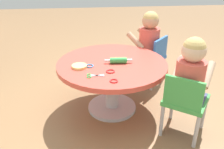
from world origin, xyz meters
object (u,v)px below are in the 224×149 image
Objects in this scene: seated_child_right at (149,36)px; craft_scissors at (93,76)px; rolling_pin at (118,60)px; child_chair_right at (151,58)px; seated_child_left at (191,72)px; child_chair_left at (185,101)px; craft_table at (112,73)px.

seated_child_right is 0.95m from craft_scissors.
craft_scissors is (-0.22, 0.22, -0.02)m from rolling_pin.
child_chair_right is at bearing -42.54° from craft_scissors.
rolling_pin is at bearing 138.99° from child_chair_right.
seated_child_left and seated_child_right have the same top height.
child_chair_left is at bearing -175.98° from seated_child_right.
child_chair_left reaches higher than craft_scissors.
child_chair_left is at bearing -104.17° from craft_scissors.
craft_scissors is at bearing 75.83° from child_chair_left.
child_chair_right is at bearing 3.93° from seated_child_left.
craft_table is at bearing 63.48° from rolling_pin.
seated_child_right reaches higher than craft_table.
child_chair_left is at bearing -130.92° from rolling_pin.
child_chair_left is 2.32× the size of rolling_pin.
rolling_pin reaches higher than craft_table.
rolling_pin is (-0.51, 0.39, -0.04)m from seated_child_right.
seated_child_left reaches higher than child_chair_right.
child_chair_left is 0.71m from craft_scissors.
seated_child_left is (-0.38, -0.52, 0.17)m from craft_table.
rolling_pin is (-0.03, -0.05, 0.13)m from craft_table.
craft_scissors is (0.14, 0.70, -0.06)m from seated_child_left.
seated_child_left is 0.95× the size of child_chair_right.
child_chair_right is 1.05× the size of seated_child_right.
seated_child_left is 0.71m from craft_scissors.
child_chair_right reaches higher than craft_table.
craft_table is at bearing 137.63° from seated_child_right.
seated_child_right is at bearing -40.13° from craft_scissors.
craft_table is 0.65m from child_chair_right.
child_chair_left and child_chair_right have the same top height.
child_chair_right is at bearing 2.22° from child_chair_left.
rolling_pin is at bearing -116.52° from craft_table.
child_chair_left is at bearing -129.67° from craft_table.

